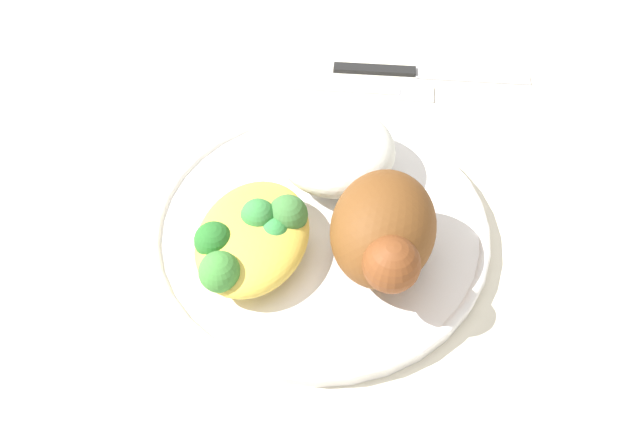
{
  "coord_description": "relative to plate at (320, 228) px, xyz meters",
  "views": [
    {
      "loc": [
        0.32,
        0.07,
        0.41
      ],
      "look_at": [
        0.0,
        0.0,
        0.03
      ],
      "focal_mm": 37.85,
      "sensor_mm": 36.0,
      "label": 1
    }
  ],
  "objects": [
    {
      "name": "ground_plane",
      "position": [
        0.0,
        0.0,
        -0.01
      ],
      "size": [
        2.0,
        2.0,
        0.0
      ],
      "primitive_type": "plane",
      "color": "silver"
    },
    {
      "name": "plate",
      "position": [
        0.0,
        0.0,
        0.0
      ],
      "size": [
        0.26,
        0.26,
        0.02
      ],
      "color": "white",
      "rests_on": "ground_plane"
    },
    {
      "name": "roasted_chicken",
      "position": [
        0.03,
        0.05,
        0.04
      ],
      "size": [
        0.1,
        0.07,
        0.07
      ],
      "color": "brown",
      "rests_on": "plate"
    },
    {
      "name": "rice_pile",
      "position": [
        -0.06,
        -0.0,
        0.03
      ],
      "size": [
        0.09,
        0.09,
        0.05
      ],
      "primitive_type": "ellipsoid",
      "color": "white",
      "rests_on": "plate"
    },
    {
      "name": "mac_cheese_with_broccoli",
      "position": [
        0.04,
        -0.04,
        0.03
      ],
      "size": [
        0.11,
        0.08,
        0.04
      ],
      "color": "#E2C047",
      "rests_on": "plate"
    },
    {
      "name": "fork",
      "position": [
        -0.18,
        0.01,
        -0.01
      ],
      "size": [
        0.04,
        0.14,
        0.01
      ],
      "color": "silver",
      "rests_on": "ground_plane"
    },
    {
      "name": "knife",
      "position": [
        -0.22,
        0.04,
        -0.01
      ],
      "size": [
        0.04,
        0.19,
        0.01
      ],
      "color": "black",
      "rests_on": "ground_plane"
    }
  ]
}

